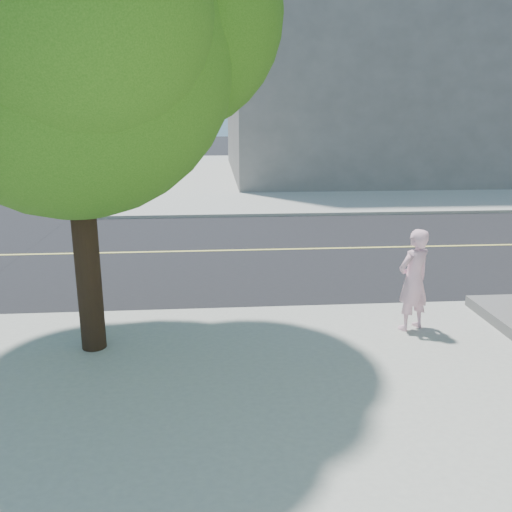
{
  "coord_description": "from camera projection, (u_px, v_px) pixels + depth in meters",
  "views": [
    {
      "loc": [
        3.88,
        -9.0,
        3.53
      ],
      "look_at": [
        4.53,
        -0.84,
        1.3
      ],
      "focal_mm": 37.45,
      "sensor_mm": 36.0,
      "label": 1
    }
  ],
  "objects": [
    {
      "name": "road_ew",
      "position": [
        63.0,
        254.0,
        13.61
      ],
      "size": [
        140.0,
        9.0,
        0.01
      ],
      "primitive_type": "cube",
      "color": "black",
      "rests_on": "ground"
    },
    {
      "name": "street_tree",
      "position": [
        76.0,
        9.0,
        6.77
      ],
      "size": [
        5.44,
        4.94,
        7.22
      ],
      "rotation": [
        0.0,
        0.0,
        -0.02
      ],
      "color": "black",
      "rests_on": "sidewalk_se"
    },
    {
      "name": "man_on_phone",
      "position": [
        413.0,
        280.0,
        8.44
      ],
      "size": [
        0.71,
        0.62,
        1.65
      ],
      "primitive_type": "imported",
      "rotation": [
        0.0,
        0.0,
        3.6
      ],
      "color": "#F4B5C9",
      "rests_on": "sidewalk_se"
    },
    {
      "name": "filler_ne",
      "position": [
        393.0,
        44.0,
        29.66
      ],
      "size": [
        18.0,
        16.0,
        14.0
      ],
      "primitive_type": "cube",
      "color": "slate",
      "rests_on": "sidewalk_ne"
    },
    {
      "name": "sidewalk_ne",
      "position": [
        379.0,
        173.0,
        30.99
      ],
      "size": [
        29.0,
        25.0,
        0.12
      ],
      "primitive_type": "cube",
      "color": "#A2A296",
      "rests_on": "ground"
    }
  ]
}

